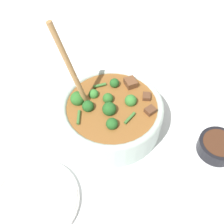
# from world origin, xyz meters

# --- Properties ---
(ground_plane) EXTENTS (4.00, 4.00, 0.00)m
(ground_plane) POSITION_xyz_m (0.00, 0.00, 0.00)
(ground_plane) COLOR silver
(stew_bowl) EXTENTS (0.25, 0.25, 0.30)m
(stew_bowl) POSITION_xyz_m (-0.00, 0.00, 0.05)
(stew_bowl) COLOR #B2C6BC
(stew_bowl) RESTS_ON ground_plane
(condiment_bowl) EXTENTS (0.09, 0.09, 0.04)m
(condiment_bowl) POSITION_xyz_m (0.26, 0.01, 0.02)
(condiment_bowl) COLOR black
(condiment_bowl) RESTS_ON ground_plane
(empty_plate) EXTENTS (0.19, 0.19, 0.02)m
(empty_plate) POSITION_xyz_m (-0.09, -0.25, 0.01)
(empty_plate) COLOR white
(empty_plate) RESTS_ON ground_plane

